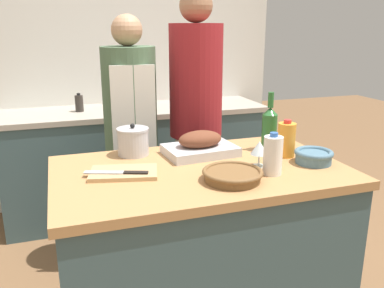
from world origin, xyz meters
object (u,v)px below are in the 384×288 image
object	(u,v)px
cutting_board	(124,173)
person_cook_aproned	(131,132)
juice_jug	(286,140)
condiment_bottle_short	(143,95)
stock_pot	(133,141)
person_cook_guest	(196,115)
milk_jug	(273,155)
wine_glass_left	(259,149)
wine_bottle_green	(269,127)
condiment_bottle_tall	(79,103)
knife_chef	(118,173)
wicker_basket	(232,175)
mixing_bowl	(314,156)
roasting_pan	(200,146)

from	to	relation	value
cutting_board	person_cook_aproned	size ratio (longest dim) A/B	0.20
juice_jug	condiment_bottle_short	size ratio (longest dim) A/B	1.04
condiment_bottle_short	person_cook_aproned	bearing A→B (deg)	-106.71
stock_pot	person_cook_guest	distance (m)	0.72
stock_pot	milk_jug	distance (m)	0.70
wine_glass_left	wine_bottle_green	bearing A→B (deg)	52.24
stock_pot	condiment_bottle_tall	xyz separation A→B (m)	(-0.18, 1.31, -0.03)
wine_glass_left	knife_chef	bearing A→B (deg)	174.30
stock_pot	person_cook_guest	bearing A→B (deg)	45.36
wicker_basket	person_cook_aproned	distance (m)	1.06
person_cook_aproned	mixing_bowl	bearing A→B (deg)	-51.96
wine_bottle_green	wine_glass_left	world-z (taller)	wine_bottle_green
wicker_basket	milk_jug	xyz separation A→B (m)	(0.20, 0.02, 0.06)
wine_glass_left	condiment_bottle_tall	distance (m)	1.80
condiment_bottle_tall	person_cook_aproned	world-z (taller)	person_cook_aproned
stock_pot	wine_glass_left	bearing A→B (deg)	-34.88
person_cook_guest	milk_jug	bearing A→B (deg)	-73.11
milk_jug	person_cook_guest	bearing A→B (deg)	90.83
wicker_basket	knife_chef	xyz separation A→B (m)	(-0.44, 0.19, -0.00)
condiment_bottle_tall	juice_jug	bearing A→B (deg)	-60.48
person_cook_aproned	milk_jug	bearing A→B (deg)	-64.84
condiment_bottle_short	cutting_board	bearing A→B (deg)	-104.68
juice_jug	milk_jug	size ratio (longest dim) A/B	0.99
wicker_basket	stock_pot	xyz separation A→B (m)	(-0.32, 0.48, 0.04)
cutting_board	person_cook_guest	bearing A→B (deg)	52.54
roasting_pan	wine_bottle_green	world-z (taller)	wine_bottle_green
roasting_pan	person_cook_aproned	distance (m)	0.70
cutting_board	condiment_bottle_tall	distance (m)	1.58
roasting_pan	mixing_bowl	bearing A→B (deg)	-32.54
person_cook_aproned	person_cook_guest	distance (m)	0.43
wicker_basket	knife_chef	world-z (taller)	wicker_basket
mixing_bowl	person_cook_guest	size ratio (longest dim) A/B	0.10
mixing_bowl	wine_glass_left	world-z (taller)	wine_glass_left
wicker_basket	condiment_bottle_tall	size ratio (longest dim) A/B	1.76
stock_pot	person_cook_aproned	world-z (taller)	person_cook_aproned
knife_chef	wine_glass_left	bearing A→B (deg)	-5.70
stock_pot	roasting_pan	bearing A→B (deg)	-18.35
wicker_basket	mixing_bowl	xyz separation A→B (m)	(0.45, 0.08, 0.01)
person_cook_aproned	stock_pot	bearing A→B (deg)	-96.88
wine_bottle_green	person_cook_aproned	xyz separation A→B (m)	(-0.59, 0.69, -0.15)
wine_bottle_green	person_cook_guest	world-z (taller)	person_cook_guest
mixing_bowl	juice_jug	world-z (taller)	juice_jug
juice_jug	person_cook_aproned	size ratio (longest dim) A/B	0.12
mixing_bowl	condiment_bottle_tall	bearing A→B (deg)	119.30
wicker_basket	condiment_bottle_short	distance (m)	1.93
juice_jug	wine_bottle_green	world-z (taller)	wine_bottle_green
condiment_bottle_tall	person_cook_aproned	bearing A→B (deg)	-70.45
cutting_board	wine_bottle_green	distance (m)	0.79
wine_glass_left	knife_chef	xyz separation A→B (m)	(-0.63, 0.06, -0.06)
cutting_board	wine_glass_left	world-z (taller)	wine_glass_left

